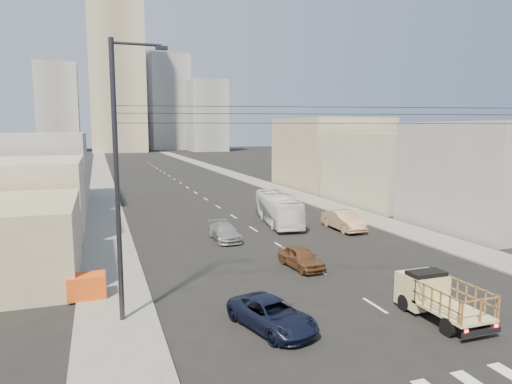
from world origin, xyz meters
TOP-DOWN VIEW (x-y plane):
  - ground at (0.00, 0.00)m, footprint 420.00×420.00m
  - sidewalk_left at (-11.75, 70.00)m, footprint 3.50×180.00m
  - sidewalk_right at (11.75, 70.00)m, footprint 3.50×180.00m
  - lane_dashes at (0.00, 53.00)m, footprint 0.15×104.00m
  - flatbed_pickup at (1.79, -0.17)m, footprint 1.95×4.41m
  - navy_pickup at (-5.58, 1.22)m, footprint 3.22×4.89m
  - city_bus at (2.84, 21.55)m, footprint 3.63×9.88m
  - sedan_brown at (-0.82, 8.67)m, footprint 1.89×3.96m
  - sedan_tan at (7.02, 17.23)m, footprint 1.74×4.91m
  - sedan_grey at (-3.34, 17.03)m, footprint 1.80×4.40m
  - streetlamp_left at (-11.39, 4.00)m, footprint 2.36×0.25m
  - overhead_wires at (0.00, 1.50)m, footprint 23.01×5.02m
  - crate_stack at (-13.00, 7.35)m, footprint 1.80×1.20m
  - bldg_right_near at (19.00, 14.00)m, footprint 10.00×12.00m
  - bldg_right_mid at (19.50, 28.00)m, footprint 11.00×14.00m
  - bldg_right_far at (20.00, 44.00)m, footprint 12.00×16.00m
  - bldg_left_mid at (-19.00, 24.00)m, footprint 11.00×12.00m
  - bldg_left_far at (-19.50, 39.00)m, footprint 12.00×16.00m
  - high_rise_tower at (-4.00, 170.00)m, footprint 20.00×20.00m
  - midrise_ne at (18.00, 185.00)m, footprint 16.00×16.00m
  - midrise_nw at (-26.00, 180.00)m, footprint 15.00×15.00m
  - midrise_back at (6.00, 200.00)m, footprint 18.00×18.00m
  - midrise_east at (30.00, 165.00)m, footprint 14.00×14.00m

SIDE VIEW (x-z plane):
  - ground at x=0.00m, z-range 0.00..0.00m
  - lane_dashes at x=0.00m, z-range 0.00..0.01m
  - sidewalk_left at x=-11.75m, z-range 0.00..0.12m
  - sidewalk_right at x=11.75m, z-range 0.00..0.12m
  - navy_pickup at x=-5.58m, z-range 0.00..1.25m
  - sedan_grey at x=-3.34m, z-range 0.00..1.27m
  - sedan_brown at x=-0.82m, z-range 0.00..1.31m
  - crate_stack at x=-13.00m, z-range 0.12..1.26m
  - sedan_tan at x=7.02m, z-range 0.00..1.61m
  - flatbed_pickup at x=1.79m, z-range 0.14..2.04m
  - city_bus at x=2.84m, z-range 0.00..2.69m
  - bldg_left_mid at x=-19.00m, z-range 0.00..6.00m
  - bldg_right_mid at x=19.50m, z-range 0.00..8.00m
  - bldg_left_far at x=-19.50m, z-range 0.00..8.00m
  - bldg_right_near at x=19.00m, z-range 0.00..9.00m
  - bldg_right_far at x=20.00m, z-range 0.00..10.00m
  - streetlamp_left at x=-11.39m, z-range 0.44..12.44m
  - overhead_wires at x=0.00m, z-range 8.60..9.33m
  - midrise_east at x=30.00m, z-range 0.00..28.00m
  - midrise_nw at x=-26.00m, z-range 0.00..34.00m
  - midrise_ne at x=18.00m, z-range 0.00..40.00m
  - midrise_back at x=6.00m, z-range 0.00..44.00m
  - high_rise_tower at x=-4.00m, z-range 0.00..60.00m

